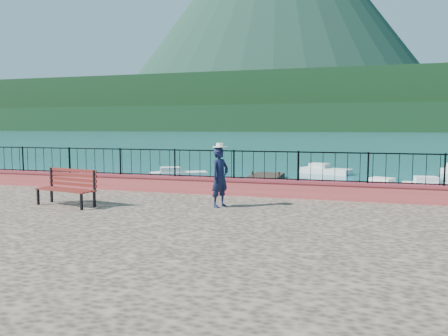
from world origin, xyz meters
The scene contains 15 objects.
ground centered at (0.00, 0.00, 0.00)m, with size 2000.00×2000.00×0.00m, color #19596B.
parapet centered at (0.00, 3.70, 1.49)m, with size 28.00×0.46×0.58m, color #B84244.
railing centered at (0.00, 3.70, 2.25)m, with size 27.00×0.05×0.95m, color black.
dock centered at (-2.00, 12.00, 0.15)m, with size 2.00×16.00×0.30m, color #2D231C.
far_forest centered at (0.00, 300.00, 9.00)m, with size 900.00×60.00×18.00m, color black.
foothills centered at (0.00, 360.00, 22.00)m, with size 900.00×120.00×44.00m, color black.
volcano centered at (-120.00, 700.00, 190.00)m, with size 560.00×560.00×380.00m, color #142D23.
park_bench centered at (-4.55, 0.28, 1.52)m, with size 2.05×1.02×1.09m.
person centered at (-0.10, 1.41, 2.08)m, with size 0.64×0.42×1.77m, color #111734.
hat centered at (-0.10, 1.41, 3.03)m, with size 0.44×0.44×0.12m, color silver.
boat_0 centered at (-5.41, 8.36, 0.40)m, with size 4.21×1.30×0.80m, color silver.
boat_1 centered at (5.60, 14.18, 0.40)m, with size 3.30×1.30×0.80m, color silver.
boat_2 centered at (8.08, 15.68, 0.40)m, with size 3.34×1.30×0.80m, color silver.
boat_3 centered at (-7.95, 17.15, 0.40)m, with size 3.91×1.30×0.80m, color silver.
boat_4 centered at (1.68, 22.92, 0.40)m, with size 3.77×1.30×0.80m, color silver.
Camera 1 is at (3.65, -10.75, 3.57)m, focal length 35.00 mm.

